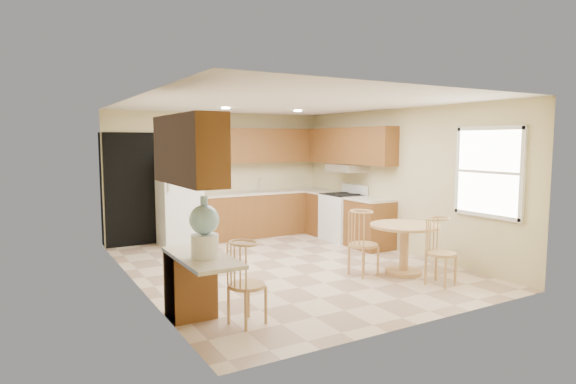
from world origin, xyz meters
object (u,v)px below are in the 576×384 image
refrigerator (180,201)px  chair_table_a (368,237)px  chair_table_b (446,246)px  chair_desk (250,276)px  stove (343,217)px  dining_table (404,242)px  water_crock (205,230)px

refrigerator → chair_table_a: (1.66, -3.45, -0.26)m
refrigerator → chair_table_b: refrigerator is taller
chair_table_b → chair_desk: bearing=-15.2°
refrigerator → chair_table_b: (2.26, -4.34, -0.28)m
stove → chair_table_a: size_ratio=1.16×
stove → chair_table_a: 2.54m
chair_table_b → chair_desk: size_ratio=1.02×
stove → chair_table_b: stove is taller
dining_table → water_crock: 3.37m
stove → chair_table_b: 3.18m
stove → chair_table_b: bearing=-101.1°
refrigerator → stove: bearing=-23.0°
dining_table → chair_desk: chair_desk is taller
chair_desk → water_crock: 0.69m
chair_desk → water_crock: water_crock is taller
chair_table_b → dining_table: bearing=-100.7°
chair_table_a → chair_table_b: (0.60, -0.90, -0.02)m
refrigerator → chair_desk: (-0.60, -4.31, -0.30)m
refrigerator → dining_table: (2.21, -3.61, -0.35)m
dining_table → chair_desk: bearing=-166.0°
dining_table → water_crock: (-3.26, -0.59, 0.57)m
stove → water_crock: size_ratio=1.75×
dining_table → chair_table_a: chair_table_a is taller
chair_table_a → chair_table_b: chair_table_a is taller
refrigerator → chair_table_a: size_ratio=1.78×
dining_table → refrigerator: bearing=121.6°
refrigerator → chair_desk: 4.36m
chair_desk → water_crock: (-0.45, 0.11, 0.51)m
stove → dining_table: size_ratio=1.10×
dining_table → water_crock: size_ratio=1.60×
refrigerator → dining_table: size_ratio=1.68×
chair_table_b → water_crock: (-3.31, 0.14, 0.50)m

